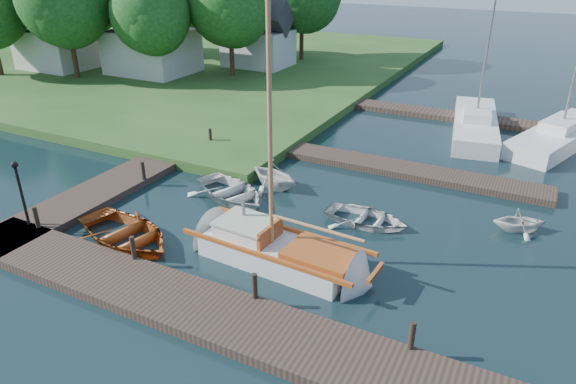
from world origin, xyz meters
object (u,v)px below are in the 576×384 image
at_px(mooring_post_0, 36,217).
at_px(mooring_post_5, 210,136).
at_px(tree_3, 230,2).
at_px(mooring_post_4, 143,171).
at_px(mooring_post_2, 255,286).
at_px(house_c, 258,40).
at_px(mooring_post_3, 412,335).
at_px(mooring_post_1, 133,248).
at_px(house_a, 151,40).
at_px(tender_c, 366,216).
at_px(tree_2, 151,13).
at_px(marina_boat_2, 475,123).
at_px(tender_a, 231,189).
at_px(dinghy, 125,231).
at_px(tender_d, 520,219).
at_px(marina_boat_3, 561,134).
at_px(sailboat, 281,254).
at_px(tender_b, 274,173).
at_px(house_b, 57,39).
at_px(lamp_post, 19,185).

height_order(mooring_post_0, mooring_post_5, same).
bearing_deg(tree_3, mooring_post_4, -68.81).
height_order(mooring_post_2, house_c, house_c).
bearing_deg(mooring_post_3, mooring_post_5, 142.43).
height_order(mooring_post_1, house_a, house_a).
relative_size(tender_c, house_a, 0.50).
bearing_deg(tree_2, mooring_post_3, -38.44).
xyz_separation_m(mooring_post_5, marina_boat_2, (11.59, 8.88, -0.12)).
height_order(mooring_post_1, tender_a, mooring_post_1).
height_order(mooring_post_2, dinghy, mooring_post_2).
height_order(mooring_post_4, dinghy, mooring_post_4).
relative_size(mooring_post_3, tender_c, 0.26).
bearing_deg(mooring_post_5, tender_d, -7.06).
xyz_separation_m(dinghy, house_c, (-9.64, 25.98, 2.14)).
height_order(tender_d, marina_boat_3, marina_boat_3).
xyz_separation_m(mooring_post_1, house_c, (-11.00, 27.00, 1.88)).
bearing_deg(sailboat, tender_d, 44.55).
xyz_separation_m(tender_b, tree_2, (-16.09, 11.64, 4.58)).
bearing_deg(sailboat, mooring_post_1, -147.08).
height_order(tender_c, house_c, house_c).
relative_size(mooring_post_3, house_c, 0.15).
height_order(mooring_post_1, tender_b, tender_b).
height_order(mooring_post_2, tender_c, mooring_post_2).
bearing_deg(dinghy, tender_c, -40.77).
relative_size(mooring_post_5, tender_a, 0.21).
distance_m(mooring_post_1, tender_c, 8.38).
height_order(tender_b, house_a, house_a).
relative_size(sailboat, tender_d, 5.26).
xyz_separation_m(mooring_post_4, house_a, (-13.00, 16.00, 2.26)).
height_order(mooring_post_2, house_b, house_b).
xyz_separation_m(house_b, tree_2, (10.00, 0.05, 2.48)).
relative_size(mooring_post_1, mooring_post_4, 1.00).
bearing_deg(marina_boat_2, tender_b, 140.98).
height_order(mooring_post_3, tree_3, tree_3).
height_order(marina_boat_3, house_b, marina_boat_3).
distance_m(mooring_post_3, house_b, 39.00).
relative_size(mooring_post_2, tender_c, 0.26).
bearing_deg(house_a, tender_d, -24.76).
xyz_separation_m(dinghy, marina_boat_2, (8.94, 17.86, 0.14)).
height_order(mooring_post_0, mooring_post_1, same).
relative_size(house_a, tree_2, 0.81).
bearing_deg(sailboat, lamp_post, -162.20).
distance_m(dinghy, marina_boat_2, 19.98).
height_order(mooring_post_4, marina_boat_3, marina_boat_3).
relative_size(tender_a, house_a, 0.60).
bearing_deg(lamp_post, tender_d, 27.29).
bearing_deg(marina_boat_2, house_a, 75.59).
distance_m(mooring_post_4, house_c, 23.16).
distance_m(sailboat, house_c, 29.03).
distance_m(lamp_post, house_b, 27.60).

